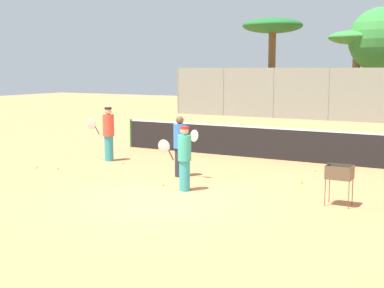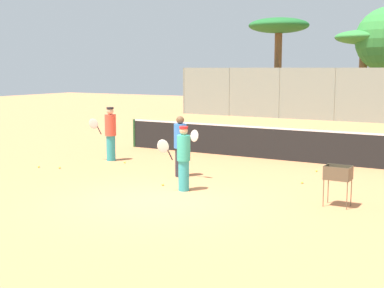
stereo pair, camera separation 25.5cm
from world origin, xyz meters
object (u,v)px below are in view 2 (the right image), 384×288
ball_cart (338,176)px  player_white_outfit (180,146)px  player_red_cap (183,157)px  player_yellow_shirt (110,133)px  tennis_net (268,142)px

ball_cart → player_white_outfit: bearing=167.5°
player_red_cap → player_yellow_shirt: (-4.29, 2.52, 0.08)m
tennis_net → player_yellow_shirt: bearing=-146.3°
tennis_net → player_red_cap: (-0.02, -5.40, 0.27)m
player_white_outfit → player_yellow_shirt: bearing=175.2°
player_white_outfit → ball_cart: 4.77m
tennis_net → ball_cart: bearing=-53.6°
tennis_net → player_white_outfit: 4.07m
tennis_net → player_yellow_shirt: (-4.31, -2.88, 0.35)m
player_white_outfit → player_red_cap: player_white_outfit is taller
player_yellow_shirt → ball_cart: 8.24m
player_red_cap → ball_cart: size_ratio=1.78×
player_white_outfit → ball_cart: bearing=0.4°
player_yellow_shirt → ball_cart: size_ratio=1.95×
player_yellow_shirt → ball_cart: player_yellow_shirt is taller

